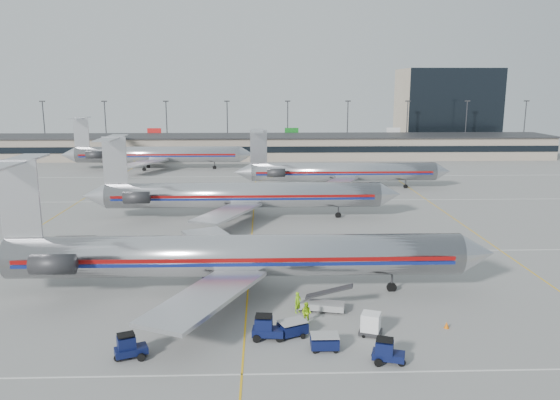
{
  "coord_description": "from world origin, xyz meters",
  "views": [
    {
      "loc": [
        1.54,
        -52.12,
        19.28
      ],
      "look_at": [
        3.78,
        18.9,
        4.5
      ],
      "focal_mm": 35.0,
      "sensor_mm": 36.0,
      "label": 1
    }
  ],
  "objects_px": {
    "jet_foreground": "(225,255)",
    "belt_loader": "(322,304)",
    "uld_container": "(371,324)",
    "tug_center": "(266,328)",
    "jet_second_row": "(237,195)"
  },
  "relations": [
    {
      "from": "uld_container",
      "to": "belt_loader",
      "type": "bearing_deg",
      "value": 145.48
    },
    {
      "from": "tug_center",
      "to": "uld_container",
      "type": "distance_m",
      "value": 8.3
    },
    {
      "from": "belt_loader",
      "to": "jet_second_row",
      "type": "bearing_deg",
      "value": 117.54
    },
    {
      "from": "jet_second_row",
      "to": "uld_container",
      "type": "xyz_separation_m",
      "value": [
        12.3,
        -39.46,
        -2.68
      ]
    },
    {
      "from": "jet_second_row",
      "to": "belt_loader",
      "type": "relative_size",
      "value": 9.62
    },
    {
      "from": "jet_foreground",
      "to": "jet_second_row",
      "type": "height_order",
      "value": "jet_foreground"
    },
    {
      "from": "jet_foreground",
      "to": "belt_loader",
      "type": "height_order",
      "value": "jet_foreground"
    },
    {
      "from": "belt_loader",
      "to": "uld_container",
      "type": "bearing_deg",
      "value": -42.28
    },
    {
      "from": "tug_center",
      "to": "jet_foreground",
      "type": "bearing_deg",
      "value": 116.33
    },
    {
      "from": "jet_foreground",
      "to": "jet_second_row",
      "type": "distance_m",
      "value": 30.18
    },
    {
      "from": "jet_foreground",
      "to": "jet_second_row",
      "type": "bearing_deg",
      "value": 90.5
    },
    {
      "from": "jet_second_row",
      "to": "tug_center",
      "type": "height_order",
      "value": "jet_second_row"
    },
    {
      "from": "jet_foreground",
      "to": "belt_loader",
      "type": "relative_size",
      "value": 10.11
    },
    {
      "from": "jet_second_row",
      "to": "tug_center",
      "type": "xyz_separation_m",
      "value": [
        4.02,
        -40.0,
        -2.68
      ]
    },
    {
      "from": "jet_foreground",
      "to": "tug_center",
      "type": "relative_size",
      "value": 19.49
    }
  ]
}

